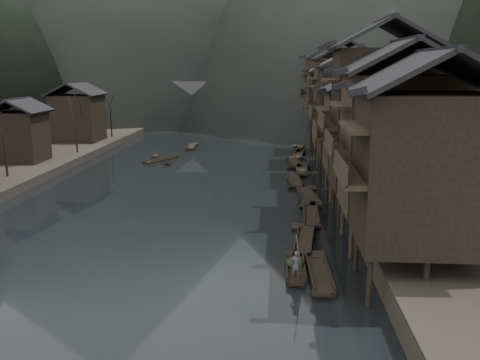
{
  "coord_description": "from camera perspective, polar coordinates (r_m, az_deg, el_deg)",
  "views": [
    {
      "loc": [
        9.56,
        -35.9,
        11.87
      ],
      "look_at": [
        6.32,
        8.06,
        2.5
      ],
      "focal_mm": 40.0,
      "sensor_mm": 36.0,
      "label": 1
    }
  ],
  "objects": [
    {
      "name": "right_bank",
      "position": [
        80.8,
        22.57,
        3.28
      ],
      "size": [
        40.0,
        200.0,
        1.8
      ],
      "primitive_type": "cube",
      "color": "#2D2823",
      "rests_on": "ground"
    },
    {
      "name": "stilt_houses",
      "position": [
        56.35,
        12.23,
        8.66
      ],
      "size": [
        9.0,
        67.6,
        15.59
      ],
      "color": "black",
      "rests_on": "ground"
    },
    {
      "name": "moored_sampans",
      "position": [
        64.14,
        6.32,
        1.45
      ],
      "size": [
        2.98,
        73.94,
        0.47
      ],
      "color": "black",
      "rests_on": "water"
    },
    {
      "name": "cargo_heap",
      "position": [
        32.19,
        5.94,
        -8.22
      ],
      "size": [
        1.14,
        1.49,
        0.68
      ],
      "primitive_type": "ellipsoid",
      "color": "black",
      "rests_on": "hero_sampan"
    },
    {
      "name": "stone_bridge",
      "position": [
        108.54,
        -0.85,
        8.43
      ],
      "size": [
        40.0,
        6.0,
        9.0
      ],
      "color": "#4C4C4F",
      "rests_on": "ground"
    },
    {
      "name": "bamboo_pole",
      "position": [
        29.26,
        6.56,
        -3.7
      ],
      "size": [
        0.64,
        2.13,
        3.68
      ],
      "primitive_type": "cylinder",
      "rotation": [
        0.53,
        0.0,
        -0.27
      ],
      "color": "#8C7A51",
      "rests_on": "boatman"
    },
    {
      "name": "left_houses",
      "position": [
        63.88,
        -23.99,
        5.39
      ],
      "size": [
        8.1,
        53.2,
        8.73
      ],
      "color": "black",
      "rests_on": "left_bank"
    },
    {
      "name": "bare_trees",
      "position": [
        57.26,
        -23.55,
        5.27
      ],
      "size": [
        3.51,
        60.47,
        7.02
      ],
      "color": "black",
      "rests_on": "left_bank"
    },
    {
      "name": "hero_sampan",
      "position": [
        32.17,
        5.92,
        -9.33
      ],
      "size": [
        1.1,
        5.16,
        0.44
      ],
      "color": "black",
      "rests_on": "water"
    },
    {
      "name": "water",
      "position": [
        39.01,
        -10.24,
        -5.91
      ],
      "size": [
        300.0,
        300.0,
        0.0
      ],
      "primitive_type": "plane",
      "color": "black",
      "rests_on": "ground"
    },
    {
      "name": "midriver_boats",
      "position": [
        81.23,
        -4.13,
        3.71
      ],
      "size": [
        10.69,
        33.24,
        0.45
      ],
      "color": "black",
      "rests_on": "water"
    },
    {
      "name": "boatman",
      "position": [
        30.09,
        6.06,
        -8.64
      ],
      "size": [
        0.72,
        0.57,
        1.72
      ],
      "primitive_type": "imported",
      "rotation": [
        0.0,
        0.0,
        2.86
      ],
      "color": "#4E4E50",
      "rests_on": "hero_sampan"
    }
  ]
}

